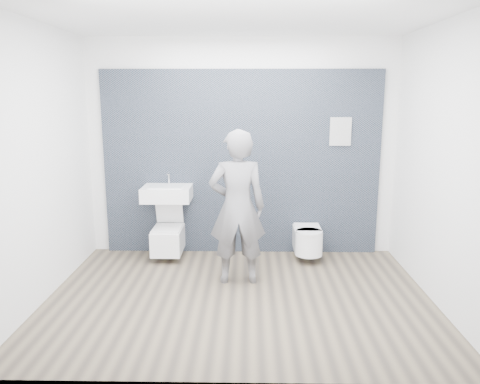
{
  "coord_description": "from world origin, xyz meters",
  "views": [
    {
      "loc": [
        0.1,
        -4.59,
        2.09
      ],
      "look_at": [
        0.0,
        0.6,
        1.0
      ],
      "focal_mm": 35.0,
      "sensor_mm": 36.0,
      "label": 1
    }
  ],
  "objects_px": {
    "washbasin": "(167,193)",
    "toilet_rounded": "(308,240)",
    "toilet_square": "(168,238)",
    "visitor": "(237,207)"
  },
  "relations": [
    {
      "from": "washbasin",
      "to": "toilet_rounded",
      "type": "relative_size",
      "value": 1.05
    },
    {
      "from": "toilet_square",
      "to": "toilet_rounded",
      "type": "distance_m",
      "value": 1.8
    },
    {
      "from": "washbasin",
      "to": "toilet_square",
      "type": "distance_m",
      "value": 0.59
    },
    {
      "from": "toilet_square",
      "to": "toilet_rounded",
      "type": "height_order",
      "value": "toilet_square"
    },
    {
      "from": "washbasin",
      "to": "toilet_rounded",
      "type": "xyz_separation_m",
      "value": [
        1.8,
        -0.06,
        -0.59
      ]
    },
    {
      "from": "toilet_square",
      "to": "visitor",
      "type": "height_order",
      "value": "visitor"
    },
    {
      "from": "toilet_square",
      "to": "visitor",
      "type": "xyz_separation_m",
      "value": [
        0.92,
        -0.76,
        0.6
      ]
    },
    {
      "from": "toilet_square",
      "to": "washbasin",
      "type": "bearing_deg",
      "value": 90.0
    },
    {
      "from": "visitor",
      "to": "washbasin",
      "type": "bearing_deg",
      "value": -45.37
    },
    {
      "from": "toilet_square",
      "to": "visitor",
      "type": "distance_m",
      "value": 1.33
    }
  ]
}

